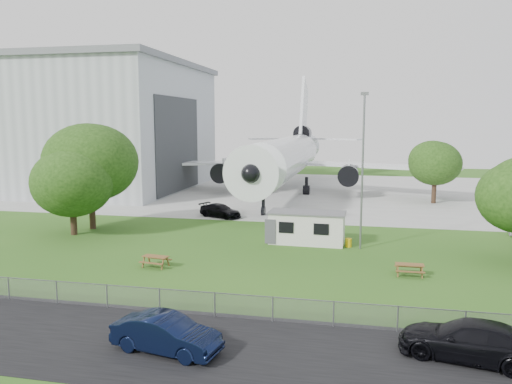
% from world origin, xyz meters
% --- Properties ---
extents(ground, '(160.00, 160.00, 0.00)m').
position_xyz_m(ground, '(0.00, 0.00, 0.00)').
color(ground, '#407023').
extents(asphalt_strip, '(120.00, 8.00, 0.02)m').
position_xyz_m(asphalt_strip, '(0.00, -13.00, 0.01)').
color(asphalt_strip, black).
rests_on(asphalt_strip, ground).
extents(concrete_apron, '(120.00, 46.00, 0.03)m').
position_xyz_m(concrete_apron, '(0.00, 38.00, 0.01)').
color(concrete_apron, '#B7B7B2').
rests_on(concrete_apron, ground).
extents(hangar, '(43.00, 31.00, 18.55)m').
position_xyz_m(hangar, '(-37.97, 36.00, 9.41)').
color(hangar, '#B2B7BC').
rests_on(hangar, ground).
extents(airliner, '(46.36, 47.73, 17.69)m').
position_xyz_m(airliner, '(-2.00, 35.86, 5.27)').
color(airliner, white).
rests_on(airliner, ground).
extents(site_cabin, '(6.79, 2.87, 2.62)m').
position_xyz_m(site_cabin, '(3.90, 7.13, 1.31)').
color(site_cabin, silver).
rests_on(site_cabin, ground).
extents(picnic_west, '(1.99, 1.73, 0.76)m').
position_xyz_m(picnic_west, '(-5.55, -1.78, 0.00)').
color(picnic_west, brown).
rests_on(picnic_west, ground).
extents(picnic_east, '(1.80, 1.50, 0.76)m').
position_xyz_m(picnic_east, '(11.36, -0.19, 0.00)').
color(picnic_east, brown).
rests_on(picnic_east, ground).
extents(fence, '(58.00, 0.04, 1.30)m').
position_xyz_m(fence, '(0.00, -9.50, 0.00)').
color(fence, gray).
rests_on(fence, ground).
extents(lamp_mast, '(0.16, 0.16, 12.00)m').
position_xyz_m(lamp_mast, '(8.20, 6.20, 6.00)').
color(lamp_mast, slate).
rests_on(lamp_mast, ground).
extents(tree_west_big, '(9.57, 9.57, 10.82)m').
position_xyz_m(tree_west_big, '(-16.30, 8.63, 6.03)').
color(tree_west_big, '#382619').
rests_on(tree_west_big, ground).
extents(tree_west_small, '(7.56, 7.56, 8.62)m').
position_xyz_m(tree_west_small, '(-16.60, 5.99, 4.83)').
color(tree_west_small, '#382619').
rests_on(tree_west_small, ground).
extents(tree_far_apron, '(6.89, 6.89, 8.22)m').
position_xyz_m(tree_far_apron, '(16.87, 30.58, 4.77)').
color(tree_far_apron, '#382619').
rests_on(tree_far_apron, ground).
extents(car_centre_sedan, '(5.07, 2.55, 1.60)m').
position_xyz_m(car_centre_sedan, '(0.08, -13.69, 0.80)').
color(car_centre_sedan, black).
rests_on(car_centre_sedan, ground).
extents(car_east_van, '(6.07, 3.55, 1.65)m').
position_xyz_m(car_east_van, '(12.73, -11.71, 0.83)').
color(car_east_van, black).
rests_on(car_east_van, ground).
extents(car_apron_van, '(5.10, 3.68, 1.37)m').
position_xyz_m(car_apron_van, '(-6.17, 16.45, 0.69)').
color(car_apron_van, black).
rests_on(car_apron_van, ground).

